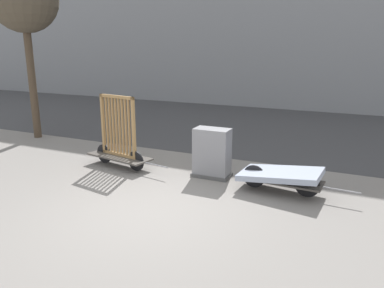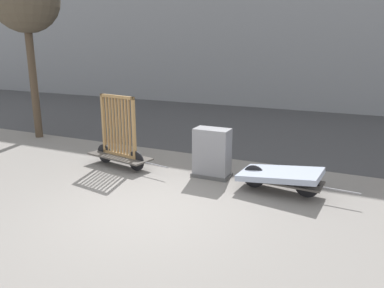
% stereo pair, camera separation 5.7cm
% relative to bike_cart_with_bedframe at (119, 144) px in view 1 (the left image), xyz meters
% --- Properties ---
extents(ground_plane, '(60.00, 60.00, 0.00)m').
position_rel_bike_cart_with_bedframe_xyz_m(ground_plane, '(2.01, -2.00, -0.60)').
color(ground_plane, gray).
extents(road_strip, '(56.00, 8.79, 0.01)m').
position_rel_bike_cart_with_bedframe_xyz_m(road_strip, '(2.01, 6.22, -0.60)').
color(road_strip, '#424244').
rests_on(road_strip, ground_plane).
extents(bike_cart_with_bedframe, '(2.45, 0.93, 1.81)m').
position_rel_bike_cart_with_bedframe_xyz_m(bike_cart_with_bedframe, '(0.00, 0.00, 0.00)').
color(bike_cart_with_bedframe, '#4C4742').
rests_on(bike_cart_with_bedframe, ground_plane).
extents(bike_cart_with_mattress, '(2.45, 1.04, 0.55)m').
position_rel_bike_cart_with_bedframe_xyz_m(bike_cart_with_mattress, '(4.03, 0.00, -0.24)').
color(bike_cart_with_mattress, '#4C4742').
rests_on(bike_cart_with_mattress, ground_plane).
extents(utility_cabinet, '(0.88, 0.51, 1.15)m').
position_rel_bike_cart_with_bedframe_xyz_m(utility_cabinet, '(2.39, 0.29, -0.07)').
color(utility_cabinet, '#4C4C4C').
rests_on(utility_cabinet, ground_plane).
extents(street_tree, '(2.11, 2.11, 5.45)m').
position_rel_bike_cart_with_bedframe_xyz_m(street_tree, '(-4.37, 1.48, 3.74)').
color(street_tree, '#4C3D2D').
rests_on(street_tree, ground_plane).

